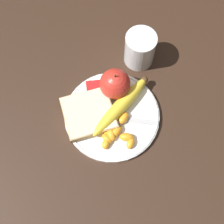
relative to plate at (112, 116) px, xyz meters
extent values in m
plane|color=#332116|center=(0.00, 0.00, -0.01)|extent=(3.00, 3.00, 0.00)
cylinder|color=white|center=(0.00, 0.00, 0.00)|extent=(0.23, 0.23, 0.01)
torus|color=white|center=(0.00, 0.00, 0.00)|extent=(0.23, 0.23, 0.01)
cylinder|color=silver|center=(-0.09, -0.16, 0.04)|extent=(0.08, 0.08, 0.09)
cylinder|color=orange|center=(-0.09, -0.16, 0.03)|extent=(0.07, 0.07, 0.07)
sphere|color=red|center=(-0.01, -0.06, 0.04)|extent=(0.07, 0.07, 0.07)
cylinder|color=brown|center=(-0.01, -0.06, 0.08)|extent=(0.00, 0.00, 0.01)
ellipsoid|color=yellow|center=(-0.02, -0.01, 0.02)|extent=(0.17, 0.16, 0.03)
sphere|color=#473319|center=(-0.09, -0.08, 0.02)|extent=(0.02, 0.02, 0.02)
cube|color=tan|center=(0.06, -0.01, 0.02)|extent=(0.14, 0.13, 0.02)
cube|color=beige|center=(0.06, -0.01, 0.02)|extent=(0.13, 0.13, 0.02)
cube|color=#B2B2B7|center=(-0.05, 0.02, 0.01)|extent=(0.13, 0.04, 0.00)
cube|color=#B2B2B7|center=(0.04, 0.00, 0.01)|extent=(0.06, 0.04, 0.00)
cube|color=white|center=(0.03, -0.07, 0.01)|extent=(0.05, 0.04, 0.02)
cube|color=#B21E1E|center=(0.03, -0.07, 0.02)|extent=(0.05, 0.04, 0.00)
ellipsoid|color=orange|center=(0.02, 0.07, 0.01)|extent=(0.03, 0.03, 0.02)
ellipsoid|color=orange|center=(0.02, 0.03, 0.01)|extent=(0.03, 0.03, 0.02)
ellipsoid|color=orange|center=(0.01, 0.05, 0.01)|extent=(0.02, 0.04, 0.02)
ellipsoid|color=orange|center=(-0.03, 0.06, 0.01)|extent=(0.04, 0.03, 0.02)
ellipsoid|color=orange|center=(-0.03, 0.01, 0.01)|extent=(0.04, 0.04, 0.02)
ellipsoid|color=orange|center=(0.02, 0.04, 0.01)|extent=(0.03, 0.03, 0.01)
ellipsoid|color=orange|center=(0.04, 0.01, 0.01)|extent=(0.03, 0.04, 0.02)
ellipsoid|color=orange|center=(-0.04, 0.08, 0.01)|extent=(0.03, 0.03, 0.02)
ellipsoid|color=orange|center=(-0.01, 0.04, 0.01)|extent=(0.04, 0.04, 0.02)
ellipsoid|color=orange|center=(0.02, 0.06, 0.01)|extent=(0.03, 0.03, 0.02)
camera|label=1|loc=(0.03, 0.26, 0.71)|focal=50.00mm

